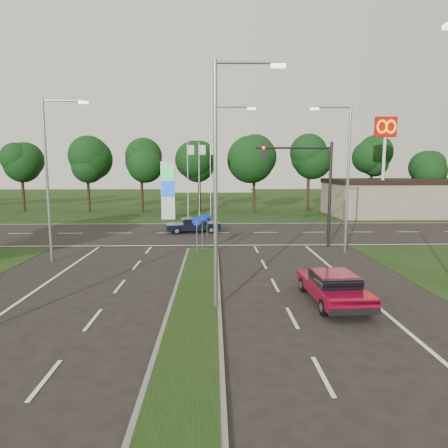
{
  "coord_description": "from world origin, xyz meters",
  "views": [
    {
      "loc": [
        0.74,
        -8.46,
        5.25
      ],
      "look_at": [
        1.3,
        13.47,
        2.2
      ],
      "focal_mm": 32.0,
      "sensor_mm": 36.0,
      "label": 1
    }
  ],
  "objects": [
    {
      "name": "streetlight_right_far",
      "position": [
        8.8,
        16.0,
        5.08
      ],
      "size": [
        2.53,
        0.22,
        9.0
      ],
      "rotation": [
        0.0,
        0.0,
        3.14
      ],
      "color": "gray",
      "rests_on": "ground"
    },
    {
      "name": "traffic_signal",
      "position": [
        7.19,
        18.0,
        4.65
      ],
      "size": [
        5.1,
        0.42,
        7.0
      ],
      "color": "black",
      "rests_on": "ground"
    },
    {
      "name": "treeline_far",
      "position": [
        0.1,
        39.93,
        6.83
      ],
      "size": [
        6.0,
        6.0,
        9.9
      ],
      "color": "black",
      "rests_on": "ground"
    },
    {
      "name": "mcdonalds_sign",
      "position": [
        18.0,
        31.97,
        7.99
      ],
      "size": [
        2.2,
        0.47,
        10.4
      ],
      "color": "silver",
      "rests_on": "ground"
    },
    {
      "name": "navy_sedan",
      "position": [
        -0.96,
        24.24,
        0.64
      ],
      "size": [
        4.56,
        2.41,
        1.19
      ],
      "rotation": [
        0.0,
        0.0,
        1.72
      ],
      "color": "black",
      "rests_on": "ground"
    },
    {
      "name": "streetlight_left_far",
      "position": [
        -8.3,
        14.0,
        5.08
      ],
      "size": [
        2.53,
        0.22,
        9.0
      ],
      "color": "gray",
      "rests_on": "ground"
    },
    {
      "name": "streetlight_median_near",
      "position": [
        1.0,
        6.0,
        5.08
      ],
      "size": [
        2.53,
        0.22,
        9.0
      ],
      "color": "gray",
      "rests_on": "ground"
    },
    {
      "name": "verge_far",
      "position": [
        0.0,
        55.0,
        0.0
      ],
      "size": [
        160.0,
        50.0,
        0.02
      ],
      "primitive_type": "cube",
      "color": "black",
      "rests_on": "ground"
    },
    {
      "name": "gas_pylon",
      "position": [
        -3.79,
        33.05,
        3.2
      ],
      "size": [
        5.8,
        1.26,
        8.0
      ],
      "color": "silver",
      "rests_on": "ground"
    },
    {
      "name": "streetlight_median_far",
      "position": [
        1.0,
        16.0,
        5.08
      ],
      "size": [
        2.53,
        0.22,
        9.0
      ],
      "color": "gray",
      "rests_on": "ground"
    },
    {
      "name": "median_kerb",
      "position": [
        0.0,
        4.0,
        0.06
      ],
      "size": [
        2.0,
        26.0,
        0.12
      ],
      "primitive_type": "cube",
      "color": "slate",
      "rests_on": "ground"
    },
    {
      "name": "commercial_building",
      "position": [
        22.0,
        36.0,
        2.0
      ],
      "size": [
        16.0,
        9.0,
        4.0
      ],
      "primitive_type": "cube",
      "color": "gray",
      "rests_on": "ground"
    },
    {
      "name": "cross_road",
      "position": [
        0.0,
        24.0,
        0.0
      ],
      "size": [
        160.0,
        12.0,
        0.02
      ],
      "primitive_type": "cube",
      "color": "black",
      "rests_on": "ground"
    },
    {
      "name": "median_signs",
      "position": [
        0.0,
        16.4,
        1.71
      ],
      "size": [
        1.16,
        1.76,
        2.38
      ],
      "color": "gray",
      "rests_on": "ground"
    },
    {
      "name": "ground",
      "position": [
        0.0,
        0.0,
        0.0
      ],
      "size": [
        160.0,
        160.0,
        0.0
      ],
      "primitive_type": "plane",
      "color": "black",
      "rests_on": "ground"
    },
    {
      "name": "red_sedan",
      "position": [
        5.44,
        6.63,
        0.65
      ],
      "size": [
        1.99,
        4.49,
        1.22
      ],
      "rotation": [
        0.0,
        0.0,
        0.04
      ],
      "color": "maroon",
      "rests_on": "ground"
    }
  ]
}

